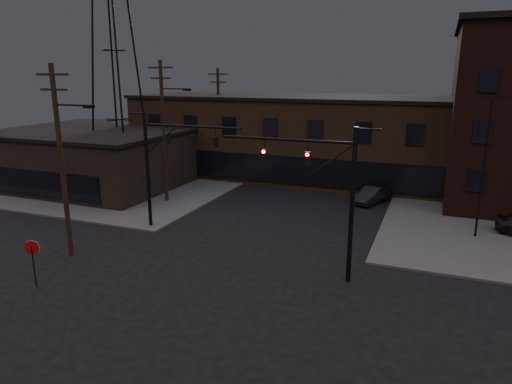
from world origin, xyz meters
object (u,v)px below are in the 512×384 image
traffic_signal_far (163,158)px  parked_car_lot_b (479,200)px  traffic_signal_near (330,187)px  stop_sign (32,253)px  car_crossing (372,195)px

traffic_signal_far → parked_car_lot_b: traffic_signal_far is taller
traffic_signal_near → stop_sign: (-13.36, -6.49, -3.09)m
traffic_signal_far → parked_car_lot_b: 24.73m
parked_car_lot_b → traffic_signal_near: bearing=179.6°
traffic_signal_near → traffic_signal_far: bearing=163.8°
parked_car_lot_b → traffic_signal_far: bearing=149.1°
stop_sign → traffic_signal_near: bearing=25.9°
parked_car_lot_b → car_crossing: bearing=124.8°
stop_sign → car_crossing: stop_sign is taller
traffic_signal_near → parked_car_lot_b: 19.27m
traffic_signal_far → stop_sign: size_ratio=3.23×
traffic_signal_near → stop_sign: traffic_signal_near is taller
traffic_signal_near → traffic_signal_far: same height
car_crossing → parked_car_lot_b: bearing=28.9°
traffic_signal_near → car_crossing: (0.14, 15.58, -4.25)m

